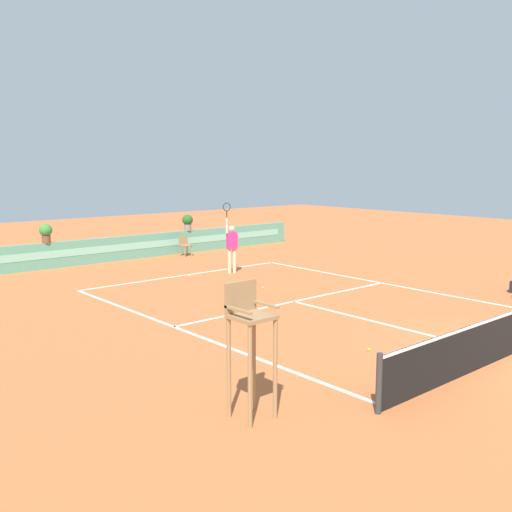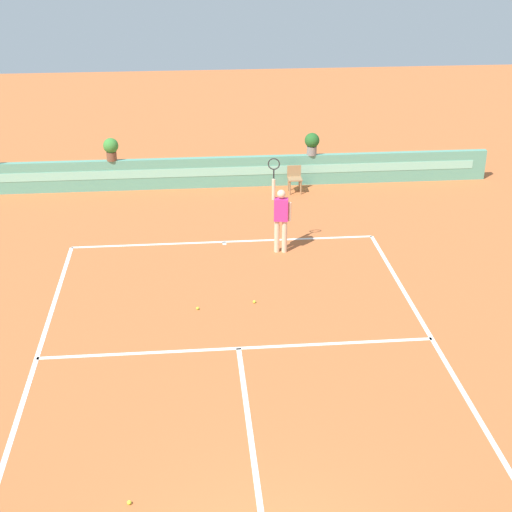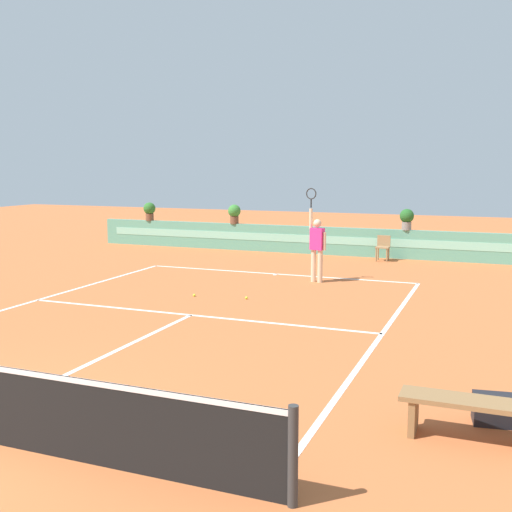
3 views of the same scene
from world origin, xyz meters
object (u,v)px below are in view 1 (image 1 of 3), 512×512
Objects in this scene: ball_kid_chair at (185,245)px; umpire_chair at (249,334)px; tennis_ball_near_baseline at (235,294)px; tennis_ball_by_sideline at (369,349)px; potted_plant_right at (188,221)px; tennis_ball_mid_court at (263,288)px; potted_plant_left at (46,232)px; tennis_player at (232,245)px.

umpire_chair is at bearing -120.55° from ball_kid_chair.
ball_kid_chair is 8.21m from tennis_ball_near_baseline.
umpire_chair reaches higher than tennis_ball_by_sideline.
potted_plant_right reaches higher than ball_kid_chair.
umpire_chair is 9.71m from tennis_ball_mid_court.
potted_plant_left is (-1.32, 14.30, 1.38)m from tennis_ball_by_sideline.
ball_kid_chair is 14.29m from tennis_ball_by_sideline.
tennis_ball_near_baseline is 1.00× the size of tennis_ball_by_sideline.
ball_kid_chair reaches higher than tennis_ball_mid_court.
tennis_ball_mid_court is at bearing 68.21° from tennis_ball_by_sideline.
umpire_chair is at bearing -121.16° from potted_plant_right.
tennis_ball_mid_court is (-0.95, -2.78, -1.02)m from tennis_player.
tennis_ball_near_baseline is (-2.26, -2.97, -1.02)m from tennis_player.
ball_kid_chair is at bearing 59.45° from umpire_chair.
potted_plant_left is (-4.77, 5.28, 0.36)m from tennis_player.
ball_kid_chair is at bearing 77.42° from tennis_player.
tennis_player is 3.57× the size of potted_plant_left.
umpire_chair is 4.32m from tennis_ball_by_sideline.
tennis_ball_by_sideline is 15.25m from potted_plant_right.
umpire_chair reaches higher than potted_plant_right.
ball_kid_chair is 12.50× the size of tennis_ball_mid_court.
tennis_ball_by_sideline is at bearing -108.19° from ball_kid_chair.
tennis_ball_mid_court is at bearing -105.00° from ball_kid_chair.
potted_plant_right is (5.11, 14.30, 1.38)m from tennis_ball_by_sideline.
tennis_player is (-1.02, -4.55, 0.57)m from ball_kid_chair.
umpire_chair is 15.37m from potted_plant_left.
tennis_player is at bearing 71.18° from tennis_ball_mid_court.
umpire_chair is 2.96× the size of potted_plant_left.
ball_kid_chair is at bearing -131.74° from potted_plant_right.
tennis_ball_by_sideline is (-4.46, -13.57, -0.44)m from ball_kid_chair.
umpire_chair reaches higher than tennis_ball_mid_court.
potted_plant_right is at bearing 70.33° from tennis_ball_by_sideline.
tennis_ball_near_baseline is at bearing -115.46° from potted_plant_right.
tennis_ball_by_sideline is at bearing -101.06° from tennis_ball_near_baseline.
potted_plant_right reaches higher than tennis_ball_by_sideline.
tennis_ball_by_sideline is 0.09× the size of potted_plant_right.
umpire_chair reaches higher than tennis_ball_near_baseline.
tennis_ball_by_sideline is at bearing 11.57° from umpire_chair.
tennis_player is at bearing 52.78° from umpire_chair.
potted_plant_right is (2.62, 8.06, 1.38)m from tennis_ball_mid_court.
potted_plant_right is (1.67, 5.28, 0.36)m from tennis_player.
tennis_ball_by_sideline is (-1.18, -6.05, 0.00)m from tennis_ball_near_baseline.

